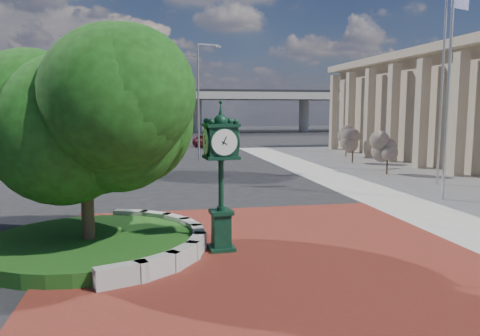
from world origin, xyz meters
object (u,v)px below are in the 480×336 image
object	(u,v)px
flagpole_a	(449,73)
street_lamp_near	(201,93)
flagpole_b	(442,82)
post_clock	(221,171)
street_lamp_far	(182,94)
parked_car	(207,141)

from	to	relation	value
flagpole_a	street_lamp_near	distance (m)	20.85
flagpole_b	street_lamp_near	size ratio (longest dim) A/B	1.17
post_clock	flagpole_b	distance (m)	17.04
post_clock	flagpole_a	bearing A→B (deg)	27.39
flagpole_b	street_lamp_far	world-z (taller)	flagpole_b
flagpole_b	street_lamp_far	xyz separation A→B (m)	(-11.96, 29.78, 0.31)
post_clock	flagpole_a	xyz separation A→B (m)	(11.12, 5.76, 3.37)
street_lamp_far	street_lamp_near	bearing A→B (deg)	-88.27
flagpole_b	street_lamp_far	bearing A→B (deg)	111.88
flagpole_b	parked_car	bearing A→B (deg)	109.14
flagpole_b	street_lamp_near	world-z (taller)	flagpole_b
parked_car	flagpole_a	size ratio (longest dim) A/B	0.39
flagpole_b	street_lamp_near	bearing A→B (deg)	128.04
street_lamp_near	parked_car	bearing A→B (deg)	81.33
flagpole_a	flagpole_b	bearing A→B (deg)	59.26
flagpole_a	street_lamp_near	world-z (taller)	flagpole_a
street_lamp_near	street_lamp_far	bearing A→B (deg)	91.73
post_clock	flagpole_b	bearing A→B (deg)	35.98
flagpole_a	street_lamp_near	bearing A→B (deg)	115.82
post_clock	flagpole_a	world-z (taller)	flagpole_a
flagpole_a	flagpole_b	distance (m)	4.74
parked_car	post_clock	bearing A→B (deg)	-116.22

